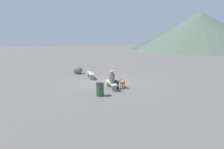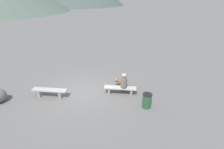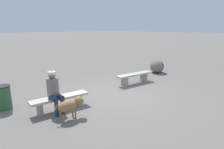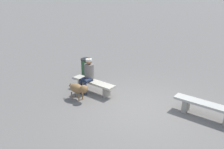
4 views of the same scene
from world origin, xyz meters
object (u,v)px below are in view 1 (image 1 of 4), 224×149
Objects in this scene: bench_left at (91,74)px; dog at (122,82)px; bench_right at (111,84)px; boulder at (78,70)px; trash_bin at (100,89)px; seated_person at (113,78)px.

bench_left is 2.28× the size of dog.
bench_right is at bearing 10.97° from bench_left.
dog is at bearing 9.07° from boulder.
boulder is (-6.40, -0.29, 0.05)m from bench_right.
bench_left is at bearing 164.89° from trash_bin.
bench_right is 1.99× the size of boulder.
dog is (3.97, 0.72, 0.08)m from bench_left.
boulder reaches higher than bench_left.
seated_person reaches higher than bench_right.
bench_right is (3.83, -0.03, -0.01)m from bench_left.
bench_right is 6.41m from boulder.
bench_left is at bearing -172.89° from seated_person.
trash_bin is (0.96, -1.35, -0.34)m from seated_person.
trash_bin reaches higher than bench_left.
bench_right is 2.40× the size of trash_bin.
bench_left is at bearing 20.43° from dog.
boulder is at bearing 172.27° from trash_bin.
trash_bin reaches higher than dog.
trash_bin is (1.16, -1.32, 0.07)m from bench_right.
seated_person is at bearing 21.85° from bench_right.
trash_bin is at bearing 126.43° from dog.
bench_left is 1.55× the size of seated_person.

